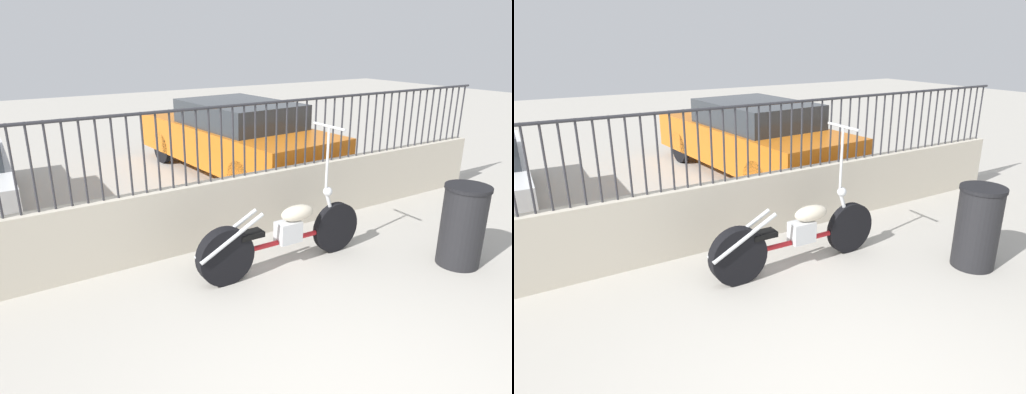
# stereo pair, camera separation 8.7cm
# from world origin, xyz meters

# --- Properties ---
(low_wall) EXTENTS (10.64, 0.18, 0.82)m
(low_wall) POSITION_xyz_m (0.00, 3.13, 0.41)
(low_wall) COLOR beige
(low_wall) RESTS_ON ground_plane
(fence_railing) EXTENTS (10.64, 0.04, 0.90)m
(fence_railing) POSITION_xyz_m (-0.00, 3.13, 1.39)
(fence_railing) COLOR #2D2D33
(fence_railing) RESTS_ON low_wall
(motorcycle_red) EXTENTS (2.12, 0.52, 1.56)m
(motorcycle_red) POSITION_xyz_m (0.78, 2.18, 0.38)
(motorcycle_red) COLOR black
(motorcycle_red) RESTS_ON ground_plane
(trash_bin) EXTENTS (0.49, 0.49, 0.94)m
(trash_bin) POSITION_xyz_m (2.61, 1.15, 0.47)
(trash_bin) COLOR black
(trash_bin) RESTS_ON ground_plane
(car_orange) EXTENTS (2.05, 4.70, 1.36)m
(car_orange) POSITION_xyz_m (2.32, 5.81, 0.69)
(car_orange) COLOR black
(car_orange) RESTS_ON ground_plane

